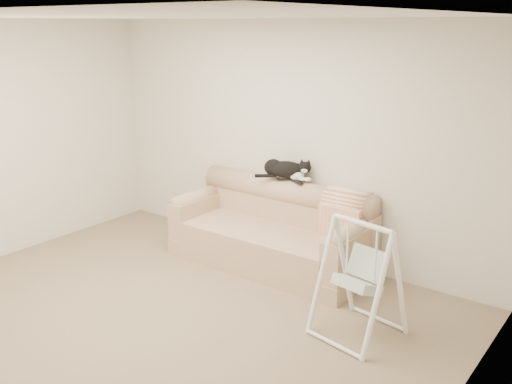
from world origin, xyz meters
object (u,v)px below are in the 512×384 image
sofa (273,232)px  remote_a (284,179)px  remote_b (297,182)px  tuxedo_cat (286,169)px  baby_swing (360,278)px

sofa → remote_a: bearing=93.0°
remote_b → tuxedo_cat: (-0.16, 0.03, 0.11)m
remote_a → remote_b: remote_a is taller
sofa → remote_a: size_ratio=12.61×
remote_a → tuxedo_cat: size_ratio=0.29×
remote_a → tuxedo_cat: bearing=35.7°
remote_a → baby_swing: 1.83m
remote_a → remote_b: size_ratio=1.00×
sofa → remote_b: 0.62m
remote_a → baby_swing: baby_swing is taller
tuxedo_cat → baby_swing: bearing=-35.7°
baby_swing → remote_b: bearing=141.8°
remote_b → tuxedo_cat: size_ratio=0.29×
remote_b → baby_swing: 1.68m
tuxedo_cat → baby_swing: tuxedo_cat is taller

